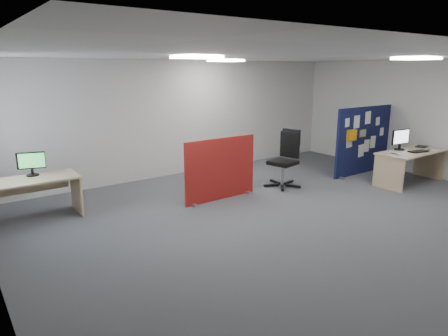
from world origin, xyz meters
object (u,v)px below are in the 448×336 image
monitor_main (400,139)px  red_divider (221,170)px  second_desk (33,189)px  office_chair (286,155)px  monitor_second (31,163)px  navy_divider (363,140)px  main_desk (409,158)px

monitor_main → red_divider: (-4.00, 1.30, -0.39)m
second_desk → office_chair: size_ratio=1.19×
monitor_second → office_chair: bearing=4.5°
navy_divider → monitor_second: size_ratio=4.49×
red_divider → main_desk: bearing=-21.5°
monitor_main → main_desk: bearing=-64.8°
red_divider → office_chair: size_ratio=1.34×
main_desk → monitor_main: (-0.07, 0.21, 0.43)m
main_desk → second_desk: 7.67m
red_divider → office_chair: 1.70m
navy_divider → monitor_main: size_ratio=3.71×
monitor_main → second_desk: 7.55m
second_desk → office_chair: 4.99m
red_divider → office_chair: bearing=-3.4°
red_divider → navy_divider: bearing=-6.6°
second_desk → main_desk: bearing=-18.7°
main_desk → office_chair: (-2.37, 1.44, 0.13)m
monitor_main → red_divider: size_ratio=0.33×
monitor_main → navy_divider: bearing=98.8°
navy_divider → main_desk: navy_divider is taller
office_chair → red_divider: bearing=166.0°
monitor_main → monitor_second: 7.54m
main_desk → red_divider: red_divider is taller
monitor_main → office_chair: bearing=157.7°
red_divider → monitor_second: (-3.14, 1.10, 0.36)m
navy_divider → second_desk: bearing=169.4°
office_chair → monitor_main: bearing=-39.9°
main_desk → monitor_second: 7.68m
navy_divider → monitor_main: bearing=-87.1°
navy_divider → monitor_main: 0.94m
red_divider → monitor_second: size_ratio=3.69×
monitor_main → second_desk: bearing=168.5°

